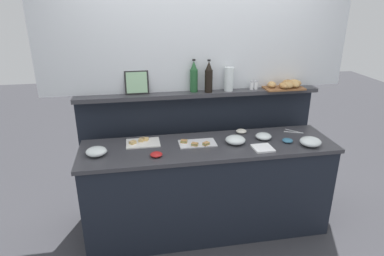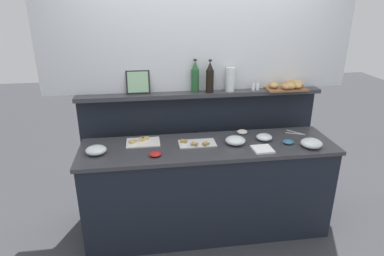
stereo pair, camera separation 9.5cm
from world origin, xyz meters
name	(u,v)px [view 1 (the left image)]	position (x,y,z in m)	size (l,w,h in m)	color
ground_plane	(196,195)	(0.00, 0.60, 0.00)	(12.00, 12.00, 0.00)	#38383D
buffet_counter	(208,188)	(0.00, 0.00, 0.46)	(2.30, 0.62, 0.91)	black
back_ledge_unit	(198,146)	(0.00, 0.49, 0.68)	(2.40, 0.22, 1.30)	black
upper_wall_panel	(199,21)	(0.00, 0.51, 1.95)	(3.00, 0.08, 1.30)	silver
sandwich_platter_front	(142,142)	(-0.59, 0.14, 0.92)	(0.30, 0.21, 0.04)	white
sandwich_platter_rear	(197,143)	(-0.10, 0.04, 0.92)	(0.34, 0.18, 0.04)	silver
glass_bowl_large	(264,136)	(0.53, 0.04, 0.94)	(0.15, 0.15, 0.06)	silver
glass_bowl_medium	(235,140)	(0.24, -0.01, 0.95)	(0.18, 0.18, 0.07)	silver
glass_bowl_small	(310,142)	(0.89, -0.17, 0.95)	(0.19, 0.19, 0.08)	silver
glass_bowl_extra	(96,152)	(-0.98, -0.04, 0.95)	(0.18, 0.18, 0.07)	silver
condiment_bowl_dark	(156,154)	(-0.49, -0.15, 0.93)	(0.10, 0.10, 0.04)	red
condiment_bowl_cream	(241,131)	(0.38, 0.22, 0.93)	(0.10, 0.10, 0.04)	silver
condiment_bowl_teal	(288,140)	(0.73, -0.07, 0.93)	(0.10, 0.10, 0.03)	teal
serving_tongs	(294,132)	(0.90, 0.15, 0.92)	(0.18, 0.14, 0.01)	#B7BABF
napkin_stack	(263,148)	(0.45, -0.17, 0.92)	(0.17, 0.17, 0.02)	white
wine_bottle_green	(194,77)	(-0.06, 0.44, 1.44)	(0.08, 0.08, 0.32)	#23562D
wine_bottle_dark	(209,78)	(0.08, 0.39, 1.44)	(0.08, 0.08, 0.32)	black
salt_shaker	(252,85)	(0.52, 0.41, 1.34)	(0.03, 0.03, 0.09)	white
pepper_shaker	(256,85)	(0.57, 0.41, 1.34)	(0.03, 0.03, 0.09)	white
bread_basket	(287,85)	(0.89, 0.39, 1.34)	(0.41, 0.26, 0.08)	brown
framed_picture	(137,83)	(-0.61, 0.45, 1.41)	(0.22, 0.07, 0.22)	black
water_carafe	(229,79)	(0.28, 0.41, 1.41)	(0.09, 0.09, 0.23)	silver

